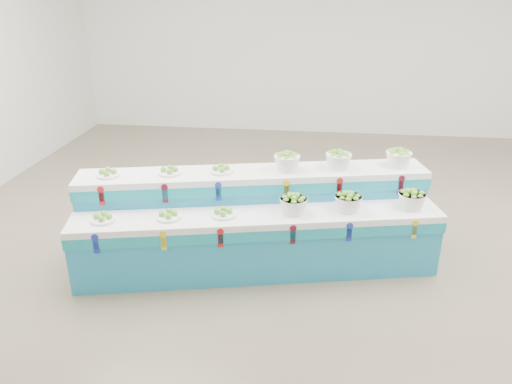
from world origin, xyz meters
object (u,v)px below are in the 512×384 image
display_stand (256,222)px  basket_lower_left (293,204)px  basket_upper_right (399,157)px  plate_upper_mid (169,170)px

display_stand → basket_lower_left: size_ratio=13.61×
basket_upper_right → plate_upper_mid: bearing=-167.3°
basket_lower_left → plate_upper_mid: 1.40m
display_stand → basket_lower_left: 0.54m
basket_lower_left → plate_upper_mid: (-1.37, 0.19, 0.24)m
display_stand → basket_upper_right: basket_upper_right is taller
display_stand → basket_upper_right: 1.77m
basket_upper_right → basket_lower_left: bearing=-146.6°
basket_lower_left → basket_upper_right: basket_upper_right is taller
basket_lower_left → plate_upper_mid: size_ratio=1.10×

